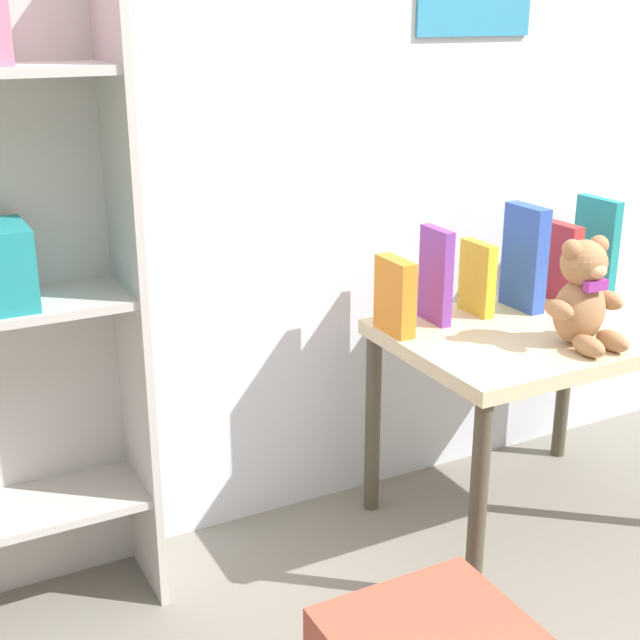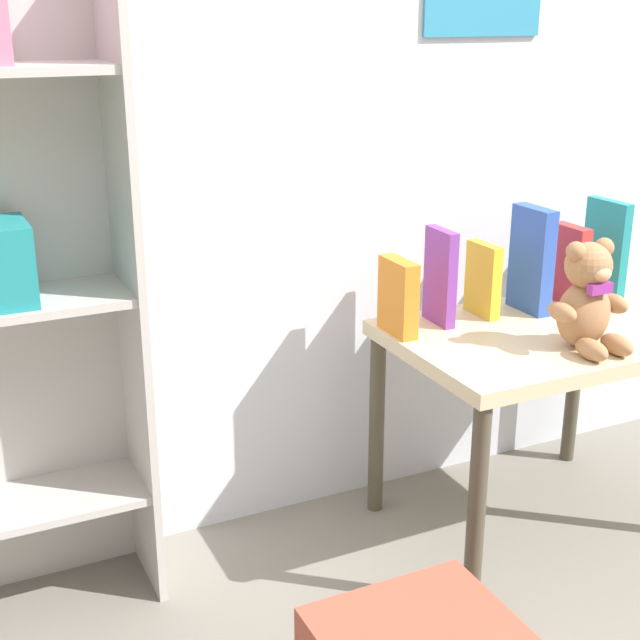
# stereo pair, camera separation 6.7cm
# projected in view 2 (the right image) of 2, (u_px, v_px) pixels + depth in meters

# --- Properties ---
(wall_back) EXTENTS (4.80, 0.07, 2.50)m
(wall_back) POSITION_uv_depth(u_px,v_px,m) (362.00, 14.00, 2.09)
(wall_back) COLOR silver
(wall_back) RESTS_ON ground_plane
(display_table) EXTENTS (0.71, 0.51, 0.53)m
(display_table) POSITION_uv_depth(u_px,v_px,m) (539.00, 357.00, 2.17)
(display_table) COLOR beige
(display_table) RESTS_ON ground_plane
(teddy_bear) EXTENTS (0.19, 0.18, 0.25)m
(teddy_bear) POSITION_uv_depth(u_px,v_px,m) (588.00, 300.00, 2.00)
(teddy_bear) COLOR #A8754C
(teddy_bear) RESTS_ON display_table
(book_standing_orange) EXTENTS (0.04, 0.13, 0.18)m
(book_standing_orange) POSITION_uv_depth(u_px,v_px,m) (398.00, 297.00, 2.10)
(book_standing_orange) COLOR orange
(book_standing_orange) RESTS_ON display_table
(book_standing_purple) EXTENTS (0.03, 0.11, 0.24)m
(book_standing_purple) POSITION_uv_depth(u_px,v_px,m) (440.00, 277.00, 2.16)
(book_standing_purple) COLOR purple
(book_standing_purple) RESTS_ON display_table
(book_standing_yellow) EXTENTS (0.03, 0.11, 0.19)m
(book_standing_yellow) POSITION_uv_depth(u_px,v_px,m) (483.00, 280.00, 2.23)
(book_standing_yellow) COLOR gold
(book_standing_yellow) RESTS_ON display_table
(book_standing_blue) EXTENTS (0.04, 0.13, 0.27)m
(book_standing_blue) POSITION_uv_depth(u_px,v_px,m) (532.00, 260.00, 2.25)
(book_standing_blue) COLOR #2D51B7
(book_standing_blue) RESTS_ON display_table
(book_standing_red) EXTENTS (0.04, 0.12, 0.21)m
(book_standing_red) POSITION_uv_depth(u_px,v_px,m) (569.00, 265.00, 2.32)
(book_standing_red) COLOR red
(book_standing_red) RESTS_ON display_table
(book_standing_teal) EXTENTS (0.03, 0.14, 0.26)m
(book_standing_teal) POSITION_uv_depth(u_px,v_px,m) (605.00, 248.00, 2.37)
(book_standing_teal) COLOR teal
(book_standing_teal) RESTS_ON display_table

